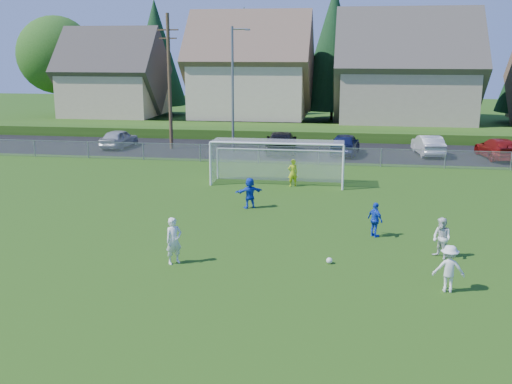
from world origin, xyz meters
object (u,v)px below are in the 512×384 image
at_px(player_white_a, 174,241).
at_px(car_f, 428,145).
at_px(player_blue_b, 250,193).
at_px(car_d, 281,142).
at_px(goalkeeper, 293,173).
at_px(car_a, 119,138).
at_px(player_white_b, 442,238).
at_px(car_g, 498,149).
at_px(soccer_goal, 278,155).
at_px(soccer_ball, 329,261).
at_px(player_blue_a, 375,220).
at_px(car_e, 345,144).
at_px(player_white_c, 449,269).

height_order(player_white_a, car_f, player_white_a).
relative_size(player_blue_b, car_d, 0.27).
xyz_separation_m(player_white_a, player_blue_b, (1.40, 7.94, -0.10)).
height_order(goalkeeper, car_a, goalkeeper).
distance_m(player_white_a, player_white_b, 9.63).
bearing_deg(car_g, player_blue_b, 39.61).
bearing_deg(car_f, soccer_goal, 42.13).
bearing_deg(car_a, soccer_ball, 130.88).
bearing_deg(car_a, soccer_goal, 146.63).
bearing_deg(player_blue_a, car_g, -62.92).
height_order(car_d, car_e, car_d).
height_order(soccer_ball, car_e, car_e).
xyz_separation_m(player_blue_a, car_g, (9.10, 19.41, 0.00)).
bearing_deg(soccer_goal, player_white_b, -57.44).
relative_size(soccer_ball, car_f, 0.05).
height_order(player_white_b, car_d, car_d).
bearing_deg(car_d, player_white_a, 82.18).
relative_size(car_e, car_f, 1.04).
height_order(player_white_a, player_blue_a, player_white_a).
xyz_separation_m(soccer_ball, player_white_b, (3.98, 1.19, 0.65)).
bearing_deg(soccer_ball, car_e, 89.26).
distance_m(player_white_a, car_d, 23.77).
distance_m(player_blue_a, soccer_goal, 10.57).
height_order(goalkeeper, car_g, goalkeeper).
xyz_separation_m(soccer_ball, player_blue_b, (-4.05, 7.12, 0.63)).
xyz_separation_m(player_white_a, player_white_c, (9.20, -1.14, -0.08)).
xyz_separation_m(player_blue_b, car_d, (-0.27, 15.81, 0.05)).
distance_m(player_white_b, car_d, 23.27).
bearing_deg(player_blue_a, car_f, -50.32).
distance_m(player_white_c, player_blue_b, 11.97).
relative_size(player_white_b, goalkeeper, 1.00).
xyz_separation_m(player_white_c, goalkeeper, (-6.21, 14.08, 0.00)).
height_order(car_f, soccer_goal, soccer_goal).
xyz_separation_m(car_f, soccer_goal, (-9.55, -11.00, 0.91)).
xyz_separation_m(player_blue_a, soccer_goal, (-5.06, 9.23, 0.91)).
relative_size(goalkeeper, car_g, 0.31).
xyz_separation_m(player_white_a, car_f, (11.64, 24.49, -0.12)).
xyz_separation_m(car_d, car_e, (4.61, -0.01, -0.01)).
relative_size(player_white_a, soccer_goal, 0.23).
xyz_separation_m(player_white_b, car_d, (-8.30, 21.74, 0.03)).
xyz_separation_m(soccer_ball, car_a, (-17.00, 23.46, 0.60)).
xyz_separation_m(soccer_ball, car_d, (-4.32, 22.93, 0.68)).
bearing_deg(player_white_c, car_f, -93.95).
distance_m(soccer_ball, soccer_goal, 13.20).
bearing_deg(player_white_c, player_blue_a, -67.68).
relative_size(player_white_b, car_f, 0.35).
height_order(soccer_ball, car_a, car_a).
bearing_deg(player_white_a, car_d, 42.33).
bearing_deg(car_a, player_white_b, 138.25).
bearing_deg(player_blue_b, player_white_a, 49.17).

